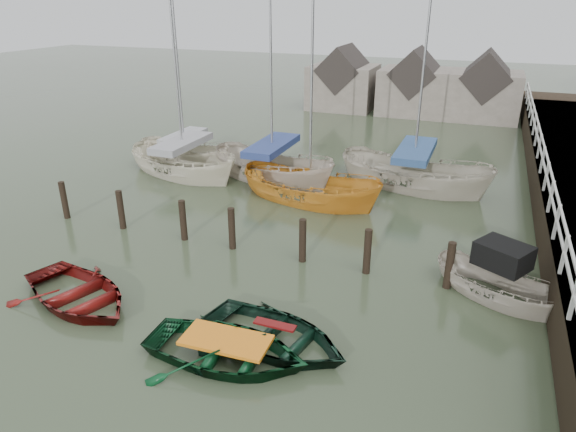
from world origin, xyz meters
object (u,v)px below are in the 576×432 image
at_px(motorboat, 496,294).
at_px(sailboat_a, 184,173).
at_px(sailboat_b, 272,177).
at_px(sailboat_c, 310,199).
at_px(rowboat_dkgreen, 275,345).
at_px(sailboat_e, 185,160).
at_px(rowboat_red, 79,303).
at_px(sailboat_d, 412,185).
at_px(rowboat_green, 227,360).

bearing_deg(motorboat, sailboat_a, 95.95).
height_order(sailboat_b, sailboat_c, sailboat_b).
bearing_deg(rowboat_dkgreen, sailboat_c, 26.07).
relative_size(motorboat, sailboat_a, 0.34).
bearing_deg(sailboat_e, sailboat_c, -101.97).
bearing_deg(sailboat_a, sailboat_c, -81.64).
bearing_deg(sailboat_b, sailboat_c, -109.93).
xyz_separation_m(rowboat_dkgreen, sailboat_e, (-9.68, 11.75, 0.07)).
distance_m(rowboat_red, motorboat, 11.23).
relative_size(rowboat_dkgreen, sailboat_d, 0.28).
height_order(rowboat_dkgreen, sailboat_e, sailboat_e).
bearing_deg(sailboat_e, rowboat_green, -137.21).
distance_m(rowboat_red, sailboat_a, 10.72).
relative_size(sailboat_a, sailboat_c, 1.10).
height_order(rowboat_dkgreen, sailboat_b, sailboat_b).
height_order(sailboat_c, sailboat_d, sailboat_d).
bearing_deg(sailboat_a, motorboat, -97.36).
relative_size(rowboat_dkgreen, motorboat, 0.94).
bearing_deg(rowboat_green, motorboat, -51.04).
bearing_deg(sailboat_a, sailboat_e, 46.72).
relative_size(rowboat_dkgreen, sailboat_b, 0.30).
xyz_separation_m(rowboat_red, rowboat_dkgreen, (5.57, 0.24, 0.00)).
height_order(sailboat_a, sailboat_c, sailboat_a).
xyz_separation_m(rowboat_dkgreen, sailboat_d, (1.30, 12.18, 0.06)).
distance_m(rowboat_dkgreen, sailboat_e, 15.22).
distance_m(rowboat_dkgreen, sailboat_d, 12.25).
relative_size(sailboat_a, sailboat_e, 1.15).
height_order(sailboat_b, sailboat_e, sailboat_b).
bearing_deg(motorboat, sailboat_c, 84.37).
height_order(sailboat_d, sailboat_e, sailboat_d).
bearing_deg(rowboat_dkgreen, sailboat_d, 5.89).
xyz_separation_m(sailboat_b, sailboat_e, (-5.01, 0.83, 0.00)).
distance_m(sailboat_c, sailboat_e, 7.85).
bearing_deg(sailboat_d, sailboat_e, 107.97).
xyz_separation_m(rowboat_green, sailboat_e, (-8.88, 12.63, 0.07)).
bearing_deg(sailboat_d, sailboat_a, 117.97).
bearing_deg(rowboat_green, sailboat_b, 15.62).
bearing_deg(rowboat_red, sailboat_a, 36.24).
bearing_deg(sailboat_c, rowboat_green, -158.86).
xyz_separation_m(rowboat_green, motorboat, (5.60, 4.95, 0.12)).
height_order(rowboat_green, sailboat_a, sailboat_a).
bearing_deg(rowboat_dkgreen, sailboat_b, 35.14).
bearing_deg(sailboat_c, sailboat_d, -36.70).
xyz_separation_m(rowboat_dkgreen, sailboat_c, (-2.29, 9.11, 0.01)).
bearing_deg(sailboat_b, rowboat_dkgreen, -139.53).
relative_size(rowboat_red, sailboat_e, 0.38).
bearing_deg(rowboat_red, rowboat_green, -78.28).
bearing_deg(motorboat, sailboat_d, 53.13).
bearing_deg(sailboat_e, rowboat_dkgreen, -132.82).
relative_size(sailboat_c, sailboat_e, 1.05).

